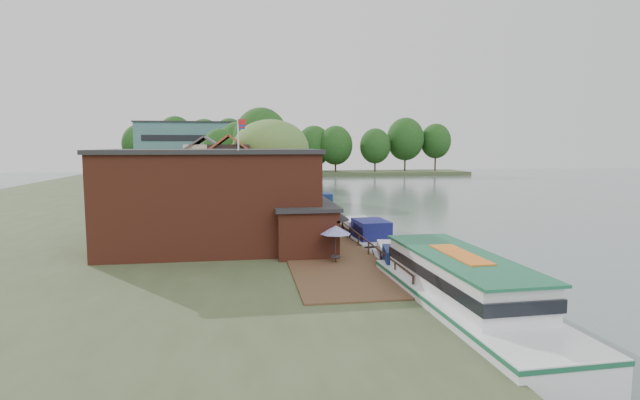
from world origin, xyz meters
name	(u,v)px	position (x,y,z in m)	size (l,w,h in m)	color
ground	(417,252)	(0.00, 0.00, 0.00)	(260.00, 260.00, 0.00)	slate
land_bank	(125,203)	(-30.00, 35.00, 0.50)	(50.00, 140.00, 1.00)	#384728
quay_deck	(303,222)	(-8.00, 10.00, 1.05)	(6.00, 50.00, 0.10)	#47301E
quay_rail	(329,217)	(-5.30, 10.50, 1.50)	(0.20, 49.00, 1.00)	black
pub	(239,199)	(-14.00, -1.00, 4.65)	(20.00, 11.00, 7.30)	maroon
hotel_block	(202,152)	(-22.00, 70.00, 7.15)	(25.40, 12.40, 12.30)	#38666B
cottage_a	(230,177)	(-15.00, 14.00, 5.25)	(8.60, 7.60, 8.50)	black
cottage_b	(207,172)	(-18.00, 24.00, 5.25)	(9.60, 8.60, 8.50)	beige
cottage_c	(240,169)	(-14.00, 33.00, 5.25)	(7.60, 7.60, 8.50)	black
willow	(271,166)	(-10.50, 19.00, 6.21)	(8.60, 8.60, 10.43)	#476B2D
umbrella_0	(336,244)	(-7.96, -6.91, 2.29)	(1.97, 1.97, 2.38)	navy
umbrella_1	(318,229)	(-8.23, -0.98, 2.29)	(2.22, 2.22, 2.38)	#1A488F
umbrella_2	(331,224)	(-6.80, 1.20, 2.29)	(2.09, 2.09, 2.38)	navy
umbrella_3	(308,216)	(-8.07, 5.51, 2.29)	(2.39, 2.39, 2.38)	navy
umbrella_4	(307,211)	(-7.70, 8.89, 2.29)	(2.30, 2.30, 2.38)	navy
cruiser_0	(397,260)	(-3.89, -7.00, 1.13)	(3.03, 9.39, 2.26)	silver
cruiser_1	(363,232)	(-3.87, 2.32, 1.32)	(3.48, 10.74, 2.64)	silver
cruiser_2	(321,201)	(-3.69, 25.67, 1.28)	(3.38, 10.45, 2.56)	silver
tour_boat	(466,292)	(-3.43, -16.13, 1.69)	(4.34, 15.47, 3.38)	silver
swan	(463,302)	(-2.24, -13.26, 0.22)	(0.44, 0.44, 0.44)	white
bank_tree_0	(261,150)	(-10.62, 43.25, 7.76)	(8.97, 8.97, 13.51)	#143811
bank_tree_1	(220,158)	(-17.52, 51.36, 6.20)	(6.47, 6.47, 10.40)	#143811
bank_tree_2	(238,154)	(-14.35, 56.54, 6.93)	(8.01, 8.01, 11.86)	#143811
bank_tree_3	(230,148)	(-16.36, 77.46, 7.77)	(7.87, 7.87, 13.55)	#143811
bank_tree_4	(237,154)	(-14.96, 85.50, 6.27)	(6.94, 6.94, 10.54)	#143811
bank_tree_5	(233,154)	(-16.03, 94.35, 6.29)	(6.72, 6.72, 10.57)	#143811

